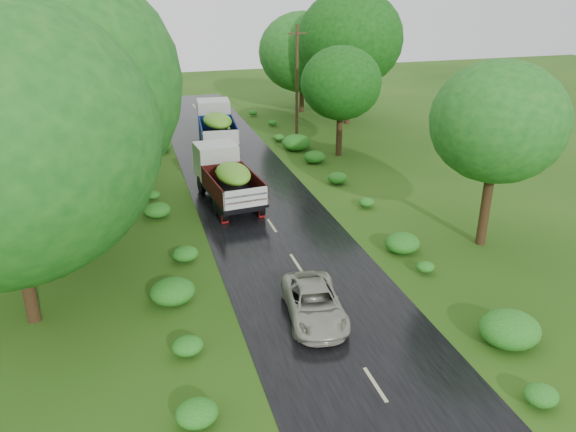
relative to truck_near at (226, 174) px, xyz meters
name	(u,v)px	position (x,y,z in m)	size (l,w,h in m)	color
ground	(375,385)	(1.48, -15.83, -1.51)	(120.00, 120.00, 0.00)	#1F460F
road	(320,299)	(1.48, -10.83, -1.50)	(6.50, 80.00, 0.02)	black
road_lines	(311,286)	(1.48, -9.83, -1.49)	(0.12, 69.60, 0.00)	#BFB78C
truck_near	(226,174)	(0.00, 0.00, 0.00)	(2.84, 6.53, 2.67)	black
truck_far	(216,123)	(1.34, 10.86, 0.08)	(2.93, 6.86, 2.81)	black
car	(314,303)	(0.88, -11.93, -0.92)	(1.89, 4.11, 1.14)	#A6A593
utility_pole	(297,82)	(7.35, 11.04, 2.65)	(1.41, 0.33, 8.08)	#382616
trees_left	(46,66)	(-8.52, 4.92, 5.28)	(7.76, 32.89, 9.79)	black
trees_right	(349,61)	(10.80, 9.79, 4.12)	(7.48, 31.18, 8.49)	black
shrubs	(262,204)	(1.48, -1.83, -1.16)	(11.90, 44.00, 0.70)	#186618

